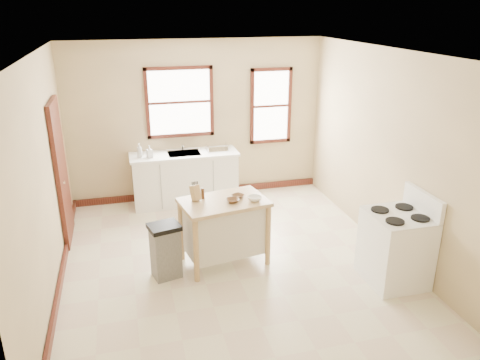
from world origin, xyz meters
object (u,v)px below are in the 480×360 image
bowl_a (233,200)px  gas_stove (396,238)px  knife_block (195,193)px  bowl_b (238,196)px  soap_bottle_b (150,151)px  kitchen_island (224,232)px  trash_bin (166,251)px  dish_rack (217,148)px  pepper_grinder (203,193)px  bowl_c (255,199)px  soap_bottle_a (140,150)px

bowl_a → gas_stove: size_ratio=0.14×
knife_block → bowl_b: (0.56, -0.05, -0.08)m
soap_bottle_b → knife_block: size_ratio=1.04×
kitchen_island → bowl_a: bearing=-46.8°
trash_bin → dish_rack: bearing=49.6°
trash_bin → gas_stove: (2.79, -0.82, 0.23)m
kitchen_island → pepper_grinder: pepper_grinder is taller
soap_bottle_b → pepper_grinder: (0.55, -1.96, -0.03)m
bowl_a → bowl_c: bearing=-5.6°
soap_bottle_a → dish_rack: size_ratio=0.65×
pepper_grinder → bowl_a: bearing=-29.9°
knife_block → soap_bottle_a: bearing=80.1°
soap_bottle_b → knife_block: 2.04m
kitchen_island → bowl_a: 0.50m
soap_bottle_b → kitchen_island: bearing=-83.9°
soap_bottle_b → gas_stove: size_ratio=0.17×
dish_rack → kitchen_island: dish_rack is taller
kitchen_island → pepper_grinder: (-0.25, 0.13, 0.53)m
pepper_grinder → bowl_b: 0.47m
bowl_c → soap_bottle_a: bearing=121.2°
soap_bottle_b → kitchen_island: size_ratio=0.19×
knife_block → bowl_a: knife_block is taller
dish_rack → bowl_b: (-0.17, -2.16, -0.03)m
soap_bottle_a → bowl_a: bearing=-47.0°
knife_block → gas_stove: bearing=-51.3°
kitchen_island → bowl_b: bearing=3.8°
soap_bottle_a → knife_block: size_ratio=1.21×
dish_rack → knife_block: 2.23m
dish_rack → bowl_c: size_ratio=2.04×
gas_stove → dish_rack: bearing=116.8°
bowl_b → trash_bin: size_ratio=0.22×
kitchen_island → bowl_a: (0.10, -0.08, 0.48)m
kitchen_island → bowl_b: bowl_b is taller
bowl_a → bowl_c: size_ratio=0.93×
dish_rack → trash_bin: 2.72m
dish_rack → pepper_grinder: pepper_grinder is taller
knife_block → pepper_grinder: size_ratio=1.33×
pepper_grinder → bowl_b: (0.46, -0.08, -0.06)m
trash_bin → gas_stove: 2.92m
soap_bottle_a → knife_block: (0.61, -2.04, -0.03)m
kitchen_island → dish_rack: bearing=70.4°
soap_bottle_b → dish_rack: (1.18, 0.12, -0.06)m
soap_bottle_b → soap_bottle_a: bearing=148.9°
soap_bottle_a → dish_rack: bearing=20.3°
soap_bottle_a → gas_stove: bearing=-29.4°
soap_bottle_a → trash_bin: size_ratio=0.33×
soap_bottle_a → gas_stove: (2.95, -3.12, -0.44)m
pepper_grinder → gas_stove: gas_stove is taller
soap_bottle_a → bowl_b: bearing=-43.4°
soap_bottle_b → kitchen_island: soap_bottle_b is taller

